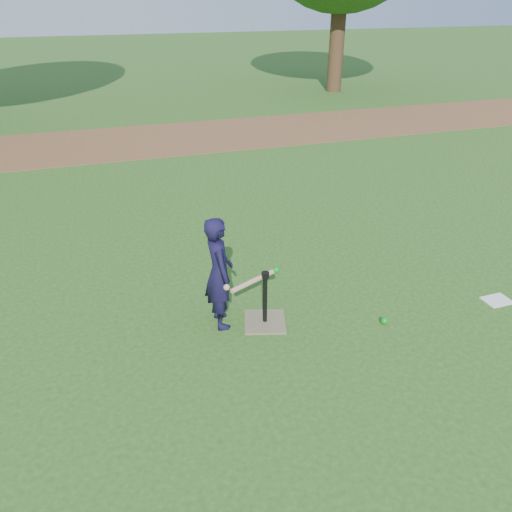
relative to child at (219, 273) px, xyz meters
name	(u,v)px	position (x,y,z in m)	size (l,w,h in m)	color
ground	(281,306)	(0.72, 0.08, -0.61)	(80.00, 80.00, 0.00)	#285116
dirt_strip	(169,138)	(0.72, 7.58, -0.60)	(24.00, 3.00, 0.01)	brown
child	(219,273)	(0.00, 0.00, 0.00)	(0.44, 0.29, 1.21)	black
wiffle_ball_ground	(384,321)	(1.63, -0.57, -0.57)	(0.08, 0.08, 0.08)	#0C8D19
clipboard	(497,300)	(3.09, -0.58, -0.60)	(0.30, 0.23, 0.01)	white
batting_tee	(265,314)	(0.44, -0.15, -0.50)	(0.54, 0.54, 0.61)	#76694B
swing_action	(256,279)	(0.35, -0.15, -0.05)	(0.64, 0.30, 0.09)	tan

